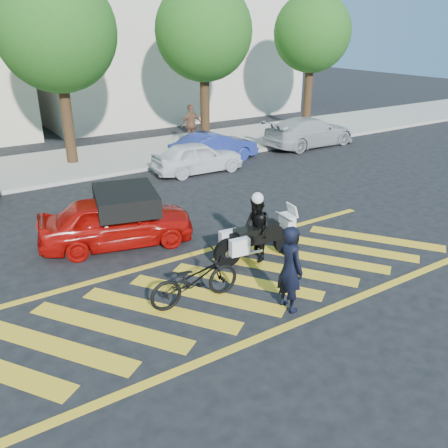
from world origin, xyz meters
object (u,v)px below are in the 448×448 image
officer_bike (290,269)px  parked_right (214,147)px  parked_mid_right (198,157)px  police_motorcycle (257,238)px  bicycle (195,279)px  officer_moto (257,229)px  parked_far_right (309,132)px  red_convertible (117,221)px

officer_bike → parked_right: officer_bike is taller
parked_mid_right → police_motorcycle: bearing=163.9°
bicycle → parked_right: bearing=-31.6°
officer_moto → parked_far_right: 12.58m
police_motorcycle → officer_moto: 0.25m
officer_bike → parked_far_right: 14.63m
bicycle → parked_mid_right: 9.64m
bicycle → parked_mid_right: size_ratio=0.56×
police_motorcycle → parked_far_right: (9.34, 8.41, 0.12)m
officer_bike → police_motorcycle: size_ratio=0.78×
officer_bike → red_convertible: officer_bike is taller
red_convertible → parked_mid_right: bearing=-33.8°
bicycle → police_motorcycle: bearing=-66.4°
red_convertible → parked_far_right: size_ratio=0.83×
bicycle → parked_mid_right: bearing=-27.9°
police_motorcycle → officer_moto: officer_moto is taller
officer_moto → red_convertible: 3.76m
red_convertible → officer_bike: bearing=-145.7°
police_motorcycle → red_convertible: 3.77m
parked_mid_right → parked_right: size_ratio=0.94×
bicycle → parked_right: (6.21, 9.31, 0.11)m
officer_bike → officer_moto: officer_bike is taller
bicycle → red_convertible: bearing=7.5°
parked_far_right → parked_right: bearing=88.4°
bicycle → officer_moto: size_ratio=1.23×
bicycle → parked_right: parked_right is taller
officer_bike → parked_mid_right: size_ratio=0.51×
parked_far_right → bicycle: bearing=127.1°
officer_bike → officer_moto: 2.29m
officer_moto → parked_right: size_ratio=0.42×
bicycle → red_convertible: 3.62m
parked_mid_right → parked_far_right: size_ratio=0.76×
parked_mid_right → officer_moto: bearing=163.8°
officer_moto → red_convertible: (-2.59, 2.72, -0.14)m
police_motorcycle → parked_right: size_ratio=0.62×
officer_moto → parked_mid_right: size_ratio=0.45×
bicycle → parked_far_right: size_ratio=0.42×
police_motorcycle → parked_mid_right: 7.88m
red_convertible → parked_far_right: parked_far_right is taller
parked_mid_right → parked_right: bearing=-52.2°
red_convertible → parked_mid_right: 7.01m
police_motorcycle → parked_far_right: size_ratio=0.50×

